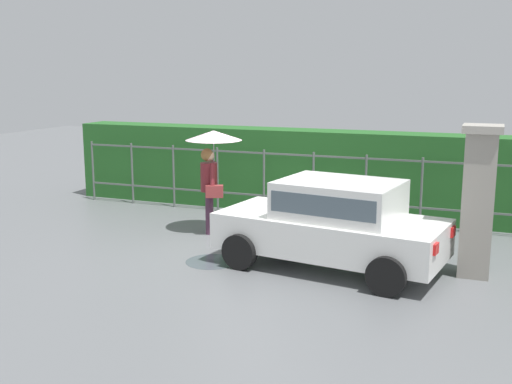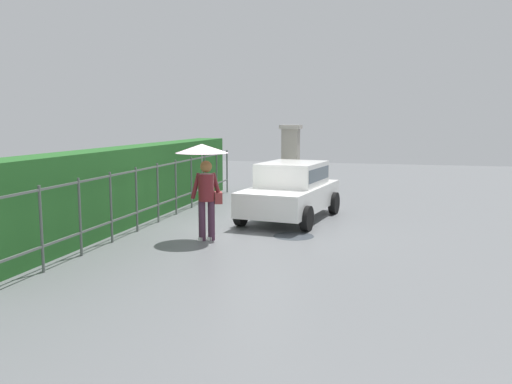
{
  "view_description": "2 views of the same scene",
  "coord_description": "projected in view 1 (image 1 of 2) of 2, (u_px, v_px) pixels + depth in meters",
  "views": [
    {
      "loc": [
        4.09,
        -10.42,
        3.24
      ],
      "look_at": [
        -0.04,
        0.1,
        1.01
      ],
      "focal_mm": 43.35,
      "sensor_mm": 36.0,
      "label": 1
    },
    {
      "loc": [
        -11.9,
        -3.3,
        2.6
      ],
      "look_at": [
        0.29,
        -0.16,
        0.88
      ],
      "focal_mm": 37.59,
      "sensor_mm": 36.0,
      "label": 2
    }
  ],
  "objects": [
    {
      "name": "car",
      "position": [
        334.0,
        221.0,
        10.18
      ],
      "size": [
        3.91,
        2.29,
        1.48
      ],
      "rotation": [
        0.0,
        0.0,
        3.0
      ],
      "color": "white",
      "rests_on": "ground"
    },
    {
      "name": "hedge_row",
      "position": [
        323.0,
        172.0,
        14.21
      ],
      "size": [
        12.56,
        0.9,
        1.9
      ],
      "primitive_type": "cube",
      "color": "#235B23",
      "rests_on": "ground"
    },
    {
      "name": "ground_plane",
      "position": [
        256.0,
        246.0,
        11.61
      ],
      "size": [
        40.0,
        40.0,
        0.0
      ],
      "primitive_type": "plane",
      "color": "slate"
    },
    {
      "name": "gate_pillar",
      "position": [
        478.0,
        200.0,
        9.71
      ],
      "size": [
        0.6,
        0.6,
        2.42
      ],
      "color": "gray",
      "rests_on": "ground"
    },
    {
      "name": "fence_section",
      "position": [
        313.0,
        183.0,
        13.52
      ],
      "size": [
        11.61,
        0.05,
        1.5
      ],
      "color": "#59605B",
      "rests_on": "ground"
    },
    {
      "name": "pedestrian",
      "position": [
        212.0,
        155.0,
        12.28
      ],
      "size": [
        1.13,
        1.13,
        2.07
      ],
      "rotation": [
        0.0,
        0.0,
        0.39
      ],
      "color": "#47283D",
      "rests_on": "ground"
    },
    {
      "name": "puddle_near",
      "position": [
        212.0,
        262.0,
        10.65
      ],
      "size": [
        0.91,
        0.91,
        0.0
      ],
      "primitive_type": "cylinder",
      "color": "#4C545B",
      "rests_on": "ground"
    }
  ]
}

